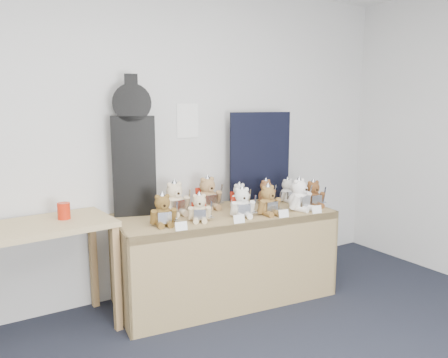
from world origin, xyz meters
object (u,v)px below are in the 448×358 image
teddy_front_left (199,209)px  teddy_back_right (266,192)px  display_table (228,233)px  teddy_back_centre_left (208,194)px  teddy_back_left (175,200)px  side_table (39,242)px  teddy_front_far_left (163,211)px  teddy_front_centre (242,204)px  guitar_case (133,148)px  red_cup (64,211)px  teddy_front_far_right (299,196)px  teddy_back_end (288,191)px  teddy_back_centre_right (239,197)px  teddy_front_end (313,195)px  teddy_front_right (268,201)px

teddy_front_left → teddy_back_right: same height
display_table → teddy_back_centre_left: size_ratio=5.88×
teddy_back_left → side_table: bearing=-179.8°
teddy_front_far_left → teddy_front_centre: (0.65, -0.10, -0.00)m
guitar_case → teddy_front_far_left: 0.61m
red_cup → teddy_front_far_right: size_ratio=0.38×
guitar_case → teddy_back_right: 1.28m
display_table → teddy_back_end: size_ratio=7.61×
display_table → teddy_front_far_left: teddy_front_far_left is taller
display_table → teddy_back_centre_right: 0.37m
guitar_case → teddy_front_left: guitar_case is taller
display_table → teddy_back_centre_left: 0.39m
teddy_front_far_right → teddy_front_centre: bearing=158.3°
guitar_case → teddy_back_end: (1.38, -0.27, -0.45)m
guitar_case → teddy_front_far_left: size_ratio=4.14×
guitar_case → teddy_front_left: bearing=-33.6°
teddy_front_end → teddy_back_end: size_ratio=1.08×
teddy_front_end → display_table: bearing=179.4°
teddy_back_centre_left → teddy_front_far_left: bearing=-152.8°
teddy_back_end → teddy_front_centre: bearing=-163.8°
teddy_back_left → teddy_back_centre_right: 0.59m
guitar_case → teddy_front_centre: (0.71, -0.51, -0.44)m
side_table → teddy_back_end: teddy_back_end is taller
teddy_front_centre → teddy_back_right: 0.55m
guitar_case → teddy_back_end: guitar_case is taller
teddy_front_far_left → teddy_back_left: 0.33m
red_cup → teddy_front_far_left: teddy_front_far_left is taller
teddy_back_centre_left → teddy_back_right: size_ratio=1.29×
teddy_front_end → teddy_back_centre_right: teddy_front_end is taller
red_cup → teddy_front_far_right: (1.84, -0.44, -0.02)m
guitar_case → teddy_back_centre_right: guitar_case is taller
teddy_front_centre → teddy_back_centre_right: bearing=77.0°
side_table → red_cup: (0.19, 0.04, 0.19)m
side_table → teddy_front_end: 2.25m
side_table → teddy_front_far_right: 2.07m
teddy_front_far_right → teddy_back_left: (-0.97, 0.42, 0.00)m
teddy_front_right → red_cup: bearing=166.0°
guitar_case → red_cup: 0.73m
teddy_front_far_left → teddy_front_end: size_ratio=1.02×
side_table → teddy_back_centre_right: bearing=-6.6°
teddy_front_far_left → teddy_back_left: bearing=59.1°
display_table → side_table: size_ratio=1.81×
display_table → teddy_back_right: size_ratio=7.58×
red_cup → teddy_front_far_left: (0.65, -0.27, -0.03)m
teddy_back_end → teddy_back_left: bearing=171.1°
guitar_case → teddy_front_end: 1.60m
display_table → teddy_front_far_right: bearing=-10.8°
display_table → red_cup: red_cup is taller
display_table → red_cup: (-1.24, 0.25, 0.30)m
side_table → guitar_case: bearing=8.4°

